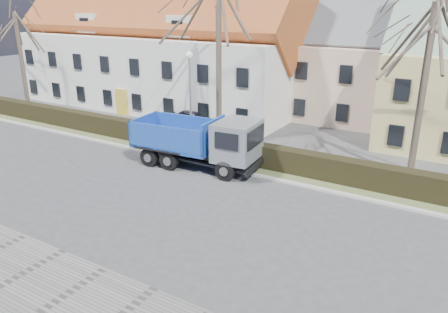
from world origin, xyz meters
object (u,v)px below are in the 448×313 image
Objects in this scene: dump_truck at (192,140)px; streetlight at (190,100)px; parked_car_a at (194,119)px; cart_frame at (170,152)px.

dump_truck is 1.24× the size of streetlight.
dump_truck is 1.97× the size of parked_car_a.
streetlight is 9.37× the size of cart_frame.
dump_truck is 3.86m from streetlight.
streetlight is at bearing 89.06° from cart_frame.
parked_car_a is at bearing 122.40° from streetlight.
dump_truck reaches higher than cart_frame.
cart_frame is (-2.13, 0.60, -1.24)m from dump_truck.
dump_truck is at bearing -141.83° from parked_car_a.
streetlight is at bearing 121.19° from dump_truck.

